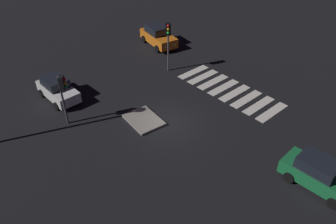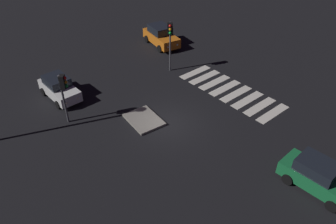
# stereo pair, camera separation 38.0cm
# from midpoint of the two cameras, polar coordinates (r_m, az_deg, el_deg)

# --- Properties ---
(ground_plane) EXTENTS (80.00, 80.00, 0.00)m
(ground_plane) POSITION_cam_midpoint_polar(r_m,az_deg,el_deg) (22.85, -0.48, -2.04)
(ground_plane) COLOR black
(traffic_island) EXTENTS (2.86, 2.26, 0.18)m
(traffic_island) POSITION_cam_midpoint_polar(r_m,az_deg,el_deg) (23.11, -4.69, -1.41)
(traffic_island) COLOR gray
(traffic_island) RESTS_ON ground
(car_green) EXTENTS (4.16, 2.08, 1.78)m
(car_green) POSITION_cam_midpoint_polar(r_m,az_deg,el_deg) (19.82, 24.24, -9.77)
(car_green) COLOR #196B38
(car_green) RESTS_ON ground
(car_white) EXTENTS (4.01, 1.95, 1.72)m
(car_white) POSITION_cam_midpoint_polar(r_m,az_deg,el_deg) (26.42, -19.03, 3.77)
(car_white) COLOR silver
(car_white) RESTS_ON ground
(car_orange) EXTENTS (4.68, 2.69, 1.95)m
(car_orange) POSITION_cam_midpoint_polar(r_m,az_deg,el_deg) (33.77, -2.03, 13.05)
(car_orange) COLOR orange
(car_orange) RESTS_ON ground
(traffic_light_north) EXTENTS (0.54, 0.53, 3.71)m
(traffic_light_north) POSITION_cam_midpoint_polar(r_m,az_deg,el_deg) (22.43, -18.27, 3.86)
(traffic_light_north) COLOR #47474C
(traffic_light_north) RESTS_ON ground
(traffic_light_east) EXTENTS (0.53, 0.54, 4.41)m
(traffic_light_east) POSITION_cam_midpoint_polar(r_m,az_deg,el_deg) (27.73, -0.38, 13.18)
(traffic_light_east) COLOR #47474C
(traffic_light_east) RESTS_ON ground
(crosswalk_near) EXTENTS (8.75, 3.20, 0.02)m
(crosswalk_near) POSITION_cam_midpoint_polar(r_m,az_deg,el_deg) (26.85, 10.14, 3.74)
(crosswalk_near) COLOR silver
(crosswalk_near) RESTS_ON ground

